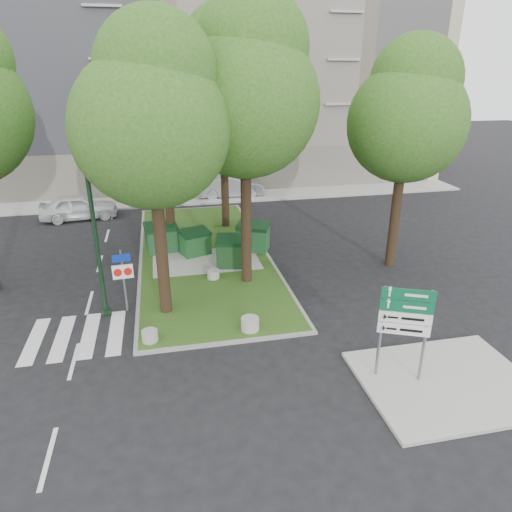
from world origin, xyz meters
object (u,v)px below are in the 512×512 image
object	(u,v)px
dumpster_c	(233,252)
bollard_mid	(213,274)
litter_bin	(247,229)
bollard_left	(150,336)
bollard_right	(250,324)
traffic_sign_pole	(123,273)
car_white	(79,207)
dumpster_a	(162,238)
car_silver	(231,186)
tree_median_mid	(164,108)
directional_sign	(405,320)
tree_street_right	(409,111)
tree_median_near_right	(247,88)
dumpster_b	(195,242)
dumpster_d	(253,237)
street_lamp	(93,217)
tree_median_far	(223,75)
tree_median_near_left	(152,113)

from	to	relation	value
dumpster_c	bollard_mid	bearing A→B (deg)	-119.61
dumpster_c	litter_bin	world-z (taller)	dumpster_c
bollard_left	bollard_right	xyz separation A→B (m)	(3.45, 0.00, 0.04)
traffic_sign_pole	car_white	distance (m)	12.98
dumpster_a	car_silver	size ratio (longest dim) A/B	0.37
tree_median_mid	dumpster_c	world-z (taller)	tree_median_mid
dumpster_c	directional_sign	world-z (taller)	directional_sign
tree_street_right	tree_median_near_right	bearing A→B (deg)	-175.91
tree_median_mid	bollard_right	size ratio (longest dim) A/B	15.65
dumpster_b	dumpster_d	bearing A→B (deg)	-20.10
tree_median_near_right	dumpster_b	distance (m)	8.25
tree_street_right	car_silver	world-z (taller)	tree_street_right
dumpster_b	bollard_right	xyz separation A→B (m)	(1.26, -7.47, -0.39)
dumpster_c	bollard_left	xyz separation A→B (m)	(-3.79, -5.70, -0.50)
tree_street_right	dumpster_c	world-z (taller)	tree_street_right
dumpster_b	bollard_left	xyz separation A→B (m)	(-2.19, -7.47, -0.43)
tree_street_right	traffic_sign_pole	bearing A→B (deg)	-170.31
tree_median_mid	tree_street_right	bearing A→B (deg)	-21.80
bollard_right	street_lamp	bearing A→B (deg)	155.02
bollard_right	tree_median_mid	bearing A→B (deg)	104.81
dumpster_b	car_silver	distance (m)	11.28
traffic_sign_pole	car_white	size ratio (longest dim) A/B	0.56
dumpster_a	traffic_sign_pole	bearing A→B (deg)	-113.92
dumpster_b	dumpster_c	xyz separation A→B (m)	(1.60, -1.77, 0.07)
tree_median_near_right	traffic_sign_pole	bearing A→B (deg)	-162.88
bollard_left	traffic_sign_pole	distance (m)	2.95
litter_bin	directional_sign	world-z (taller)	directional_sign
tree_median_far	dumpster_c	size ratio (longest dim) A/B	6.84
tree_median_far	car_silver	distance (m)	10.13
bollard_right	litter_bin	bearing A→B (deg)	79.73
dumpster_d	car_white	xyz separation A→B (m)	(-9.38, 7.55, -0.04)
dumpster_b	bollard_right	distance (m)	7.58
tree_median_far	directional_sign	bearing A→B (deg)	-79.25
traffic_sign_pole	dumpster_c	bearing A→B (deg)	29.83
dumpster_b	directional_sign	xyz separation A→B (m)	(5.06, -10.96, 1.33)
bollard_mid	dumpster_a	bearing A→B (deg)	119.47
dumpster_a	dumpster_c	distance (m)	4.09
dumpster_b	directional_sign	world-z (taller)	directional_sign
tree_median_mid	dumpster_b	size ratio (longest dim) A/B	6.12
tree_median_near_right	bollard_mid	xyz separation A→B (m)	(-1.48, 0.44, -7.67)
tree_street_right	directional_sign	distance (m)	10.23
bollard_mid	litter_bin	world-z (taller)	litter_bin
dumpster_a	bollard_right	bearing A→B (deg)	-80.50
dumpster_b	car_silver	xyz separation A→B (m)	(3.45, 10.74, 0.04)
street_lamp	tree_median_near_left	bearing A→B (deg)	-7.59
tree_median_far	dumpster_d	world-z (taller)	tree_median_far
tree_median_near_left	directional_sign	size ratio (longest dim) A/B	3.59
bollard_mid	directional_sign	xyz separation A→B (m)	(4.54, -8.00, 1.76)
dumpster_d	bollard_right	bearing A→B (deg)	-77.81
tree_median_far	bollard_mid	distance (m)	10.81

